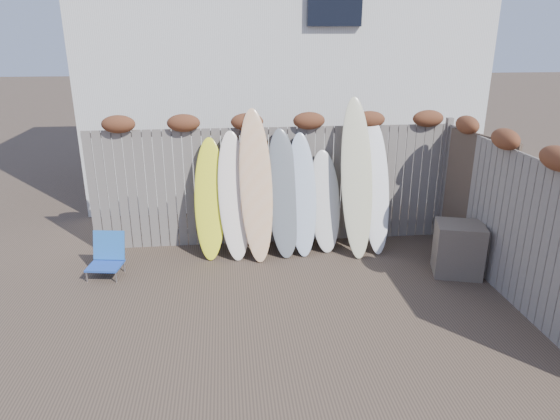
{
  "coord_description": "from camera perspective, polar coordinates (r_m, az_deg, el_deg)",
  "views": [
    {
      "loc": [
        -0.75,
        -5.61,
        3.43
      ],
      "look_at": [
        0.0,
        1.2,
        1.0
      ],
      "focal_mm": 32.0,
      "sensor_mm": 36.0,
      "label": 1
    }
  ],
  "objects": [
    {
      "name": "ground",
      "position": [
        6.61,
        1.17,
        -11.7
      ],
      "size": [
        80.0,
        80.0,
        0.0
      ],
      "primitive_type": "plane",
      "color": "#493A2D"
    },
    {
      "name": "surfboard_2",
      "position": [
        7.86,
        -2.76,
        2.81
      ],
      "size": [
        0.58,
        0.85,
        2.34
      ],
      "primitive_type": "ellipsoid",
      "rotation": [
        -0.31,
        0.0,
        0.07
      ],
      "color": "#FFCB91",
      "rests_on": "ground"
    },
    {
      "name": "surfboard_6",
      "position": [
        8.08,
        8.76,
        3.64
      ],
      "size": [
        0.51,
        0.87,
        2.49
      ],
      "primitive_type": "ellipsoid",
      "rotation": [
        -0.31,
        0.0,
        -0.0
      ],
      "color": "beige",
      "rests_on": "ground"
    },
    {
      "name": "surfboard_5",
      "position": [
        8.24,
        5.15,
        0.99
      ],
      "size": [
        0.55,
        0.63,
        1.64
      ],
      "primitive_type": "ellipsoid",
      "rotation": [
        -0.31,
        0.0,
        0.07
      ],
      "color": "silver",
      "rests_on": "ground"
    },
    {
      "name": "back_fence",
      "position": [
        8.35,
        -0.5,
        3.93
      ],
      "size": [
        6.05,
        0.28,
        2.24
      ],
      "color": "slate",
      "rests_on": "ground"
    },
    {
      "name": "beach_chair",
      "position": [
        7.92,
        -19.15,
        -4.94
      ],
      "size": [
        0.54,
        0.57,
        0.63
      ],
      "color": "#2249AC",
      "rests_on": "ground"
    },
    {
      "name": "surfboard_0",
      "position": [
        8.01,
        -8.02,
        1.26
      ],
      "size": [
        0.54,
        0.71,
        1.89
      ],
      "primitive_type": "ellipsoid",
      "rotation": [
        -0.31,
        0.0,
        -0.07
      ],
      "color": "#FEFF26",
      "rests_on": "ground"
    },
    {
      "name": "lattice_panel",
      "position": [
        8.25,
        21.46,
        1.07
      ],
      "size": [
        0.44,
        1.31,
        2.02
      ],
      "primitive_type": "cube",
      "rotation": [
        0.0,
        0.0,
        0.29
      ],
      "color": "#2E281C",
      "rests_on": "ground"
    },
    {
      "name": "surfboard_4",
      "position": [
        8.07,
        2.54,
        1.75
      ],
      "size": [
        0.48,
        0.7,
        1.94
      ],
      "primitive_type": "ellipsoid",
      "rotation": [
        -0.31,
        0.0,
        0.02
      ],
      "color": "silver",
      "rests_on": "ground"
    },
    {
      "name": "surfboard_1",
      "position": [
        7.94,
        -5.26,
        1.62
      ],
      "size": [
        0.57,
        0.75,
        1.99
      ],
      "primitive_type": "ellipsoid",
      "rotation": [
        -0.31,
        0.0,
        0.1
      ],
      "color": "white",
      "rests_on": "ground"
    },
    {
      "name": "surfboard_3",
      "position": [
        8.0,
        0.38,
        1.89
      ],
      "size": [
        0.58,
        0.75,
        2.01
      ],
      "primitive_type": "ellipsoid",
      "rotation": [
        -0.31,
        0.0,
        0.08
      ],
      "color": "slate",
      "rests_on": "ground"
    },
    {
      "name": "right_fence",
      "position": [
        7.32,
        24.89,
        -0.54
      ],
      "size": [
        0.28,
        4.4,
        2.24
      ],
      "color": "slate",
      "rests_on": "ground"
    },
    {
      "name": "house",
      "position": [
        12.17,
        -0.43,
        18.45
      ],
      "size": [
        8.5,
        5.5,
        6.33
      ],
      "color": "silver",
      "rests_on": "ground"
    },
    {
      "name": "surfboard_7",
      "position": [
        8.3,
        10.88,
        2.65
      ],
      "size": [
        0.48,
        0.77,
        2.14
      ],
      "primitive_type": "ellipsoid",
      "rotation": [
        -0.31,
        0.0,
        0.04
      ],
      "color": "white",
      "rests_on": "ground"
    },
    {
      "name": "wooden_crate",
      "position": [
        7.91,
        19.71,
        -4.22
      ],
      "size": [
        0.81,
        0.73,
        0.79
      ],
      "primitive_type": "cube",
      "rotation": [
        0.0,
        0.0,
        -0.28
      ],
      "color": "#6B5E50",
      "rests_on": "ground"
    }
  ]
}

